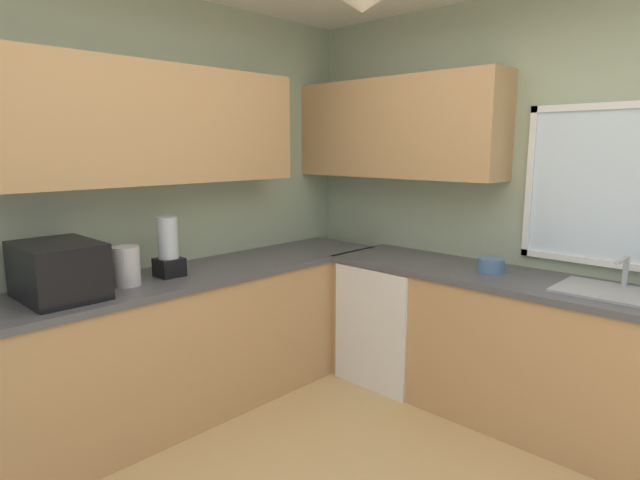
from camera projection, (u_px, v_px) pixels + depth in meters
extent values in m
cube|color=#9EAD8E|center=(546.00, 205.00, 3.28)|extent=(3.83, 0.06, 2.62)
cube|color=#9EAD8E|center=(126.00, 205.00, 3.24)|extent=(0.06, 3.77, 2.62)
cube|color=white|center=(632.00, 267.00, 2.95)|extent=(1.26, 0.04, 0.04)
cube|color=white|center=(530.00, 182.00, 3.28)|extent=(0.04, 0.04, 0.94)
cube|color=tan|center=(102.00, 123.00, 2.88)|extent=(0.32, 2.55, 0.70)
cube|color=tan|center=(396.00, 129.00, 3.76)|extent=(1.63, 0.32, 0.70)
cube|color=tan|center=(162.00, 353.00, 3.17)|extent=(0.62, 3.35, 0.86)
cube|color=#4C4C51|center=(158.00, 282.00, 3.09)|extent=(0.65, 3.38, 0.04)
cube|color=tan|center=(549.00, 361.00, 3.05)|extent=(2.89, 0.62, 0.86)
cube|color=#4C4C51|center=(555.00, 287.00, 2.97)|extent=(2.92, 0.65, 0.04)
cube|color=white|center=(394.00, 320.00, 3.77)|extent=(0.60, 0.60, 0.85)
cube|color=black|center=(58.00, 270.00, 2.67)|extent=(0.48, 0.36, 0.29)
cylinder|color=#B7B7BC|center=(127.00, 266.00, 2.91)|extent=(0.15, 0.15, 0.22)
cube|color=#9EA0A5|center=(615.00, 293.00, 2.75)|extent=(0.58, 0.40, 0.02)
cylinder|color=#B7B7BC|center=(625.00, 272.00, 2.85)|extent=(0.03, 0.03, 0.18)
cylinder|color=#B7B7BC|center=(622.00, 260.00, 2.77)|extent=(0.02, 0.20, 0.02)
cylinder|color=#4C7099|center=(491.00, 265.00, 3.22)|extent=(0.16, 0.16, 0.09)
cube|color=black|center=(169.00, 267.00, 3.13)|extent=(0.15, 0.15, 0.11)
cylinder|color=#B2BCC6|center=(168.00, 238.00, 3.10)|extent=(0.12, 0.12, 0.25)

